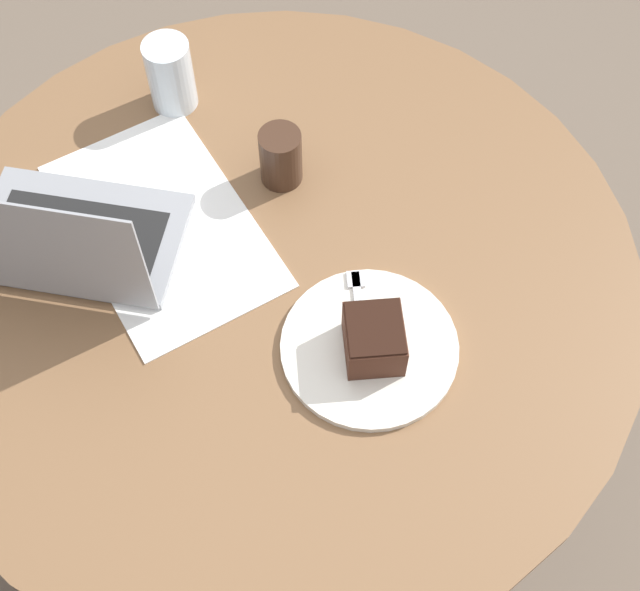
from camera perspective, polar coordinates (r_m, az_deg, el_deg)
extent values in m
plane|color=#6B5B4C|center=(2.03, -2.03, -9.72)|extent=(12.00, 12.00, 0.00)
cylinder|color=brown|center=(2.02, -2.04, -9.62)|extent=(0.45, 0.45, 0.02)
cylinder|color=brown|center=(1.69, -2.42, -5.29)|extent=(0.12, 0.12, 0.70)
cylinder|color=brown|center=(1.36, -2.98, 1.24)|extent=(1.12, 1.12, 0.03)
cube|color=white|center=(1.41, -10.01, 4.48)|extent=(0.48, 0.40, 0.00)
cylinder|color=silver|center=(1.28, 3.18, -3.33)|extent=(0.26, 0.26, 0.01)
cube|color=#472619|center=(1.24, 3.47, -2.81)|extent=(0.12, 0.12, 0.06)
cube|color=black|center=(1.21, 3.56, -2.07)|extent=(0.11, 0.12, 0.00)
cube|color=silver|center=(1.29, 2.62, -1.73)|extent=(0.12, 0.14, 0.00)
cube|color=silver|center=(1.32, 2.30, 1.04)|extent=(0.04, 0.04, 0.00)
cylinder|color=#3D2619|center=(1.41, -2.53, 8.86)|extent=(0.07, 0.07, 0.10)
cylinder|color=silver|center=(1.53, -9.55, 13.76)|extent=(0.08, 0.08, 0.13)
cube|color=gray|center=(1.42, -15.10, 3.71)|extent=(0.37, 0.31, 0.02)
cube|color=black|center=(1.41, -15.19, 3.93)|extent=(0.28, 0.21, 0.00)
cube|color=gray|center=(1.27, -17.76, 2.69)|extent=(0.29, 0.13, 0.22)
cube|color=black|center=(1.28, -17.70, 2.84)|extent=(0.27, 0.12, 0.20)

